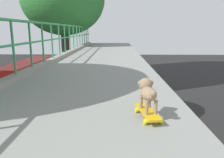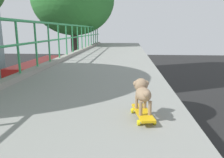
% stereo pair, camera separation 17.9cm
% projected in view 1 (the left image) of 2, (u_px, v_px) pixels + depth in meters
% --- Properties ---
extents(city_bus, '(2.58, 10.93, 3.21)m').
position_uv_depth(city_bus, '(29.00, 74.00, 24.02)').
color(city_bus, red).
rests_on(city_bus, ground).
extents(roadside_tree_far, '(5.05, 5.05, 10.54)m').
position_uv_depth(roadside_tree_far, '(63.00, 0.00, 13.32)').
color(roadside_tree_far, '#483432').
rests_on(roadside_tree_far, ground).
extents(toy_skateboard, '(0.25, 0.54, 0.08)m').
position_uv_depth(toy_skateboard, '(148.00, 112.00, 2.38)').
color(toy_skateboard, gold).
rests_on(toy_skateboard, overpass_deck).
extents(small_dog, '(0.21, 0.40, 0.34)m').
position_uv_depth(small_dog, '(148.00, 91.00, 2.37)').
color(small_dog, '#997B5E').
rests_on(small_dog, toy_skateboard).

